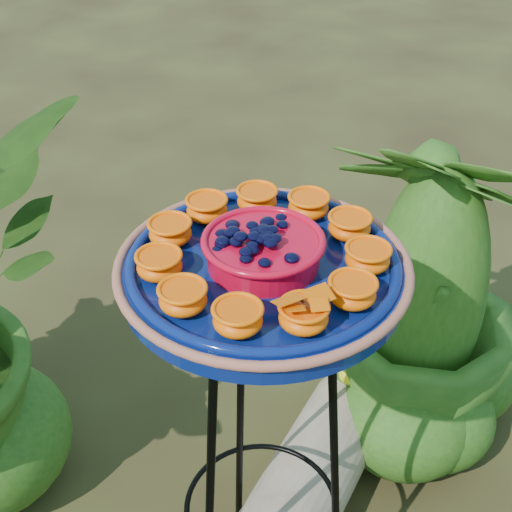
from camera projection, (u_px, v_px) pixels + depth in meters
name	position (u px, v px, depth m)	size (l,w,h in m)	color
tripod_stand	(262.00, 431.00, 1.28)	(0.33, 0.34, 0.85)	black
feeder_dish	(263.00, 264.00, 1.07)	(0.46, 0.46, 0.10)	#07175A
driftwood_log	(303.00, 492.00, 1.66)	(0.20, 0.20, 0.61)	tan
shrub_back_right	(426.00, 292.00, 1.73)	(0.49, 0.49, 0.88)	#234D14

